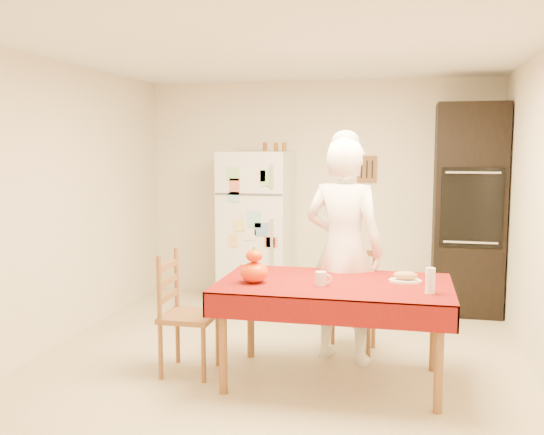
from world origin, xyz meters
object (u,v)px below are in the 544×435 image
(seated_woman, at_px, (344,251))
(bread_plate, at_px, (405,281))
(dining_table, at_px, (334,291))
(wine_glass, at_px, (430,281))
(pumpkin_lower, at_px, (254,272))
(chair_far, at_px, (352,293))
(chair_left, at_px, (182,308))
(coffee_mug, at_px, (321,279))
(oven_cabinet, at_px, (468,209))
(refrigerator, at_px, (256,227))

(seated_woman, distance_m, bread_plate, 0.64)
(dining_table, bearing_deg, wine_glass, -15.98)
(seated_woman, bearing_deg, wine_glass, 148.81)
(seated_woman, relative_size, pumpkin_lower, 8.91)
(chair_far, xyz_separation_m, bread_plate, (0.45, -0.63, 0.26))
(chair_left, bearing_deg, coffee_mug, -94.22)
(oven_cabinet, relative_size, coffee_mug, 22.00)
(refrigerator, bearing_deg, dining_table, -62.49)
(chair_left, relative_size, bread_plate, 3.96)
(chair_far, height_order, chair_left, same)
(seated_woman, bearing_deg, refrigerator, -40.23)
(coffee_mug, distance_m, bread_plate, 0.64)
(coffee_mug, height_order, bread_plate, coffee_mug)
(oven_cabinet, xyz_separation_m, chair_left, (-2.32, -2.29, -0.59))
(chair_far, relative_size, seated_woman, 0.52)
(refrigerator, relative_size, oven_cabinet, 0.77)
(refrigerator, bearing_deg, seated_woman, -55.56)
(chair_left, distance_m, pumpkin_lower, 0.69)
(coffee_mug, bearing_deg, chair_far, 80.37)
(bread_plate, bearing_deg, dining_table, -167.16)
(dining_table, bearing_deg, coffee_mug, -123.44)
(bread_plate, bearing_deg, refrigerator, 128.54)
(refrigerator, relative_size, coffee_mug, 17.00)
(seated_woman, relative_size, wine_glass, 10.39)
(wine_glass, distance_m, bread_plate, 0.36)
(chair_left, bearing_deg, pumpkin_lower, -98.38)
(pumpkin_lower, distance_m, wine_glass, 1.25)
(chair_far, xyz_separation_m, pumpkin_lower, (-0.64, -0.88, 0.33))
(chair_left, xyz_separation_m, seated_woman, (1.20, 0.56, 0.41))
(dining_table, xyz_separation_m, chair_far, (0.06, 0.74, -0.18))
(chair_left, bearing_deg, refrigerator, -1.56)
(seated_woman, bearing_deg, chair_far, -85.50)
(dining_table, height_order, pumpkin_lower, pumpkin_lower)
(chair_far, height_order, coffee_mug, chair_far)
(seated_woman, bearing_deg, bread_plate, 157.41)
(dining_table, height_order, coffee_mug, coffee_mug)
(dining_table, relative_size, chair_left, 1.79)
(refrigerator, distance_m, pumpkin_lower, 2.40)
(refrigerator, height_order, oven_cabinet, oven_cabinet)
(coffee_mug, bearing_deg, bread_plate, 22.18)
(refrigerator, distance_m, oven_cabinet, 2.29)
(chair_far, relative_size, wine_glass, 5.40)
(refrigerator, height_order, dining_table, refrigerator)
(oven_cabinet, distance_m, chair_left, 3.31)
(coffee_mug, bearing_deg, dining_table, 56.56)
(chair_far, bearing_deg, pumpkin_lower, -122.10)
(seated_woman, relative_size, bread_plate, 7.62)
(refrigerator, bearing_deg, pumpkin_lower, -76.33)
(refrigerator, height_order, chair_left, refrigerator)
(refrigerator, xyz_separation_m, wine_glass, (1.82, -2.38, -0.00))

